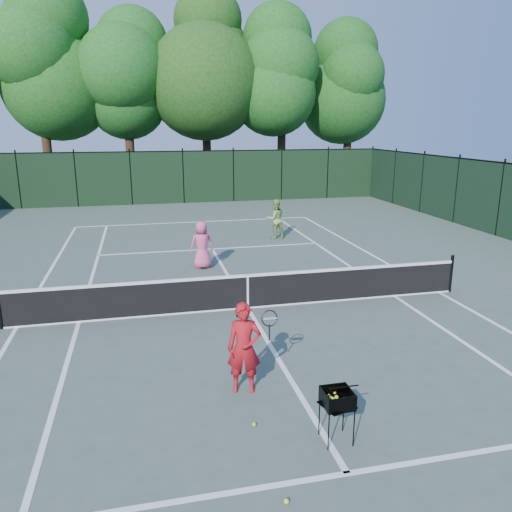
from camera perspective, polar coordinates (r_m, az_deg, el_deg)
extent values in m
plane|color=#45544B|center=(12.83, -0.95, -5.99)|extent=(90.00, 90.00, 0.00)
cube|color=white|center=(12.93, -25.67, -7.35)|extent=(0.10, 23.77, 0.01)
cube|color=white|center=(14.90, 20.20, -3.92)|extent=(0.10, 23.77, 0.01)
cube|color=white|center=(12.68, -19.59, -7.14)|extent=(0.10, 23.77, 0.01)
cube|color=white|center=(14.21, 15.54, -4.43)|extent=(0.10, 23.77, 0.01)
cube|color=white|center=(24.17, -6.90, 3.89)|extent=(10.97, 0.10, 0.01)
cube|color=white|center=(7.45, 10.40, -23.25)|extent=(8.23, 0.10, 0.01)
cube|color=white|center=(18.85, -5.04, 0.81)|extent=(8.23, 0.10, 0.01)
cube|color=white|center=(12.83, -0.95, -5.98)|extent=(0.10, 12.80, 0.01)
cube|color=black|center=(12.67, -0.96, -4.07)|extent=(11.60, 0.03, 0.85)
cube|color=white|center=(12.54, -0.97, -2.26)|extent=(11.60, 0.05, 0.07)
cube|color=white|center=(12.82, -0.95, -5.91)|extent=(11.60, 0.05, 0.04)
cube|color=white|center=(12.67, -0.96, -4.07)|extent=(0.05, 0.04, 0.91)
cylinder|color=black|center=(14.92, 21.39, -1.88)|extent=(0.09, 0.09, 1.06)
cube|color=black|center=(29.98, -8.30, 8.86)|extent=(24.00, 0.05, 3.00)
cylinder|color=black|center=(34.23, -22.64, 10.13)|extent=(0.56, 0.56, 4.80)
ellipsoid|color=#154C16|center=(34.42, -23.75, 20.62)|extent=(6.80, 6.80, 10.54)
cylinder|color=black|center=(33.61, -14.10, 10.32)|extent=(0.56, 0.56, 4.30)
ellipsoid|color=#154C18|center=(33.67, -14.74, 19.85)|extent=(6.00, 6.00, 9.30)
cylinder|color=black|center=(34.38, -5.62, 11.37)|extent=(0.56, 0.56, 5.00)
ellipsoid|color=#183F12|center=(34.60, -5.91, 22.21)|extent=(7.00, 7.00, 10.85)
cylinder|color=black|center=(34.72, 2.91, 11.12)|extent=(0.56, 0.56, 4.60)
ellipsoid|color=#154A17|center=(34.83, 3.04, 20.79)|extent=(6.20, 6.20, 9.61)
cylinder|color=black|center=(36.87, 10.32, 10.97)|extent=(0.56, 0.56, 4.40)
ellipsoid|color=#134516|center=(36.93, 10.74, 19.56)|extent=(5.80, 5.80, 8.99)
imported|color=#B0141C|center=(8.78, -1.36, -10.47)|extent=(0.66, 0.51, 1.63)
cylinder|color=black|center=(9.05, 1.54, -8.72)|extent=(0.03, 0.03, 0.30)
torus|color=black|center=(8.94, 1.55, -7.13)|extent=(0.30, 0.10, 0.30)
imported|color=#DF4E84|center=(16.22, -6.20, 1.28)|extent=(0.80, 0.55, 1.56)
imported|color=#8CAA55|center=(20.44, 2.23, 4.25)|extent=(0.85, 0.70, 1.61)
cylinder|color=black|center=(7.65, 8.30, -19.31)|extent=(0.02, 0.02, 0.58)
cylinder|color=black|center=(7.79, 11.12, -18.80)|extent=(0.02, 0.02, 0.58)
cylinder|color=black|center=(7.96, 7.24, -17.82)|extent=(0.02, 0.02, 0.58)
cylinder|color=black|center=(8.08, 9.96, -17.36)|extent=(0.02, 0.02, 0.58)
cube|color=black|center=(7.65, 9.29, -15.74)|extent=(0.53, 0.53, 0.24)
sphere|color=#B8D62B|center=(7.69, 9.26, -16.18)|extent=(0.06, 0.06, 0.06)
sphere|color=#B8D62B|center=(7.69, 9.26, -16.18)|extent=(0.06, 0.06, 0.06)
sphere|color=#B8D62B|center=(7.69, 9.26, -16.18)|extent=(0.06, 0.06, 0.06)
sphere|color=#B8D62B|center=(7.69, 9.26, -16.18)|extent=(0.06, 0.06, 0.06)
sphere|color=#B8D62B|center=(7.69, 9.26, -16.18)|extent=(0.06, 0.06, 0.06)
sphere|color=#B8D62B|center=(7.69, 9.26, -16.18)|extent=(0.06, 0.06, 0.06)
sphere|color=#B8D62B|center=(7.69, 9.26, -16.18)|extent=(0.06, 0.06, 0.06)
sphere|color=#B8D62B|center=(7.69, 9.26, -16.18)|extent=(0.06, 0.06, 0.06)
sphere|color=#B8D62B|center=(7.69, 9.26, -16.18)|extent=(0.06, 0.06, 0.06)
sphere|color=#B8D62B|center=(7.69, 9.26, -16.18)|extent=(0.06, 0.06, 0.06)
sphere|color=#B8D62B|center=(7.69, 9.26, -16.18)|extent=(0.06, 0.06, 0.06)
sphere|color=#B8D62B|center=(7.69, 9.26, -16.18)|extent=(0.06, 0.06, 0.06)
sphere|color=#B8D62B|center=(7.69, 9.26, -16.18)|extent=(0.06, 0.06, 0.06)
sphere|color=#B8D62B|center=(7.69, 9.26, -16.18)|extent=(0.06, 0.06, 0.06)
sphere|color=#B8D62B|center=(7.69, 9.26, -16.18)|extent=(0.06, 0.06, 0.06)
sphere|color=#B8D62B|center=(7.69, 9.26, -16.18)|extent=(0.06, 0.06, 0.06)
sphere|color=#B8D62B|center=(7.69, 9.26, -16.18)|extent=(0.06, 0.06, 0.06)
sphere|color=#B8D62B|center=(7.69, 9.26, -16.18)|extent=(0.06, 0.06, 0.06)
sphere|color=yellow|center=(6.91, 3.50, -26.20)|extent=(0.07, 0.07, 0.07)
sphere|color=#AFCC29|center=(8.21, -0.22, -18.69)|extent=(0.07, 0.07, 0.07)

